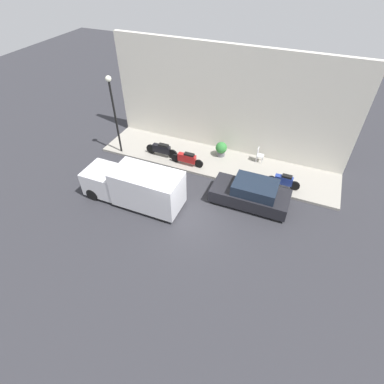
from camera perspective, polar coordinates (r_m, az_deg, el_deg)
The scene contains 11 objects.
ground_plane at distance 15.40m, azimuth -1.51°, elevation -4.39°, with size 60.00×60.00×0.00m, color #2D2D33.
sidewalk at distance 18.88m, azimuth 4.56°, elevation 5.72°, with size 3.16×14.70×0.15m.
building_facade at distance 18.73m, azimuth 6.91°, elevation 16.56°, with size 0.30×14.70×6.54m.
parked_car at distance 15.90m, azimuth 11.23°, elevation -0.27°, with size 1.80×4.03×1.42m.
delivery_van at distance 15.76m, azimuth -10.97°, elevation 1.19°, with size 1.81×5.36×2.08m.
motorcycle_red at distance 18.23m, azimuth -0.94°, elevation 6.41°, with size 0.30×2.09×0.83m.
motorcycle_black at distance 19.10m, azimuth -5.78°, elevation 8.09°, with size 0.30×2.16×0.87m.
motorcycle_blue at distance 17.28m, azimuth 17.06°, elevation 2.08°, with size 0.30×1.83×0.84m.
streetlamp at distance 18.72m, azimuth -14.81°, elevation 15.82°, with size 0.34×0.34×4.89m.
potted_plant at distance 19.08m, azimuth 5.58°, elevation 8.22°, with size 0.72×0.72×0.95m.
cafe_chair at distance 18.94m, azimuth 12.67°, elevation 7.07°, with size 0.40×0.40×0.94m.
Camera 1 is at (-9.78, -4.51, 11.01)m, focal length 28.00 mm.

